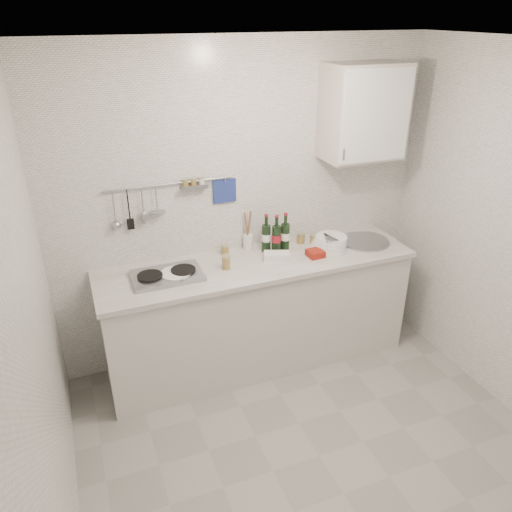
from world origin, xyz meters
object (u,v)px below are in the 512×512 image
Objects in this scene: wall_cabinet at (364,112)px; plate_stack_sink at (330,243)px; wine_bottles at (276,233)px; plate_stack_hob at (175,275)px; utensil_crock at (248,240)px.

wall_cabinet reaches higher than plate_stack_sink.
wine_bottles reaches higher than plate_stack_sink.
wall_cabinet is 1.12m from wine_bottles.
plate_stack_hob is 1.26m from plate_stack_sink.
wine_bottles is 0.96× the size of utensil_crock.
utensil_crock is at bearing 158.36° from plate_stack_sink.
plate_stack_hob is 0.71m from utensil_crock.
wine_bottles reaches higher than plate_stack_hob.
wall_cabinet is 1.31m from utensil_crock.
wine_bottles is at bearing -33.75° from utensil_crock.
wall_cabinet is 2.25× the size of plate_stack_sink.
plate_stack_sink is 1.00× the size of wine_bottles.
wine_bottles is (-0.70, -0.00, -0.87)m from wall_cabinet.
plate_stack_hob is (-1.54, -0.14, -1.01)m from wall_cabinet.
utensil_crock reaches higher than plate_stack_hob.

